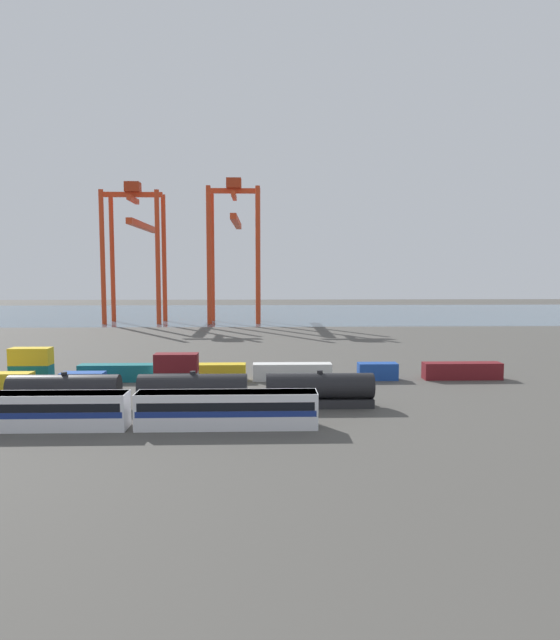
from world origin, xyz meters
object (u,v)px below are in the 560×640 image
object	(u,v)px
freight_tank_row	(193,390)
gantry_crane_west	(136,238)
passenger_train	(36,409)
shipping_container_10	(206,372)
gantry_crane_central	(235,236)
shipping_container_7	(32,373)
shipping_container_12	(378,371)
shipping_container_4	(177,381)

from	to	relation	value
freight_tank_row	gantry_crane_west	world-z (taller)	gantry_crane_west
passenger_train	gantry_crane_west	world-z (taller)	gantry_crane_west
shipping_container_10	gantry_crane_west	distance (m)	109.51
gantry_crane_west	gantry_crane_central	bearing A→B (deg)	-0.37
passenger_train	shipping_container_10	xyz separation A→B (m)	(15.27, 25.39, -0.84)
freight_tank_row	shipping_container_7	world-z (taller)	freight_tank_row
passenger_train	shipping_container_10	bearing A→B (deg)	58.98
shipping_container_10	gantry_crane_west	bearing A→B (deg)	108.40
freight_tank_row	shipping_container_10	bearing A→B (deg)	90.63
freight_tank_row	gantry_crane_west	size ratio (longest dim) A/B	0.97
passenger_train	shipping_container_12	distance (m)	48.88
shipping_container_10	shipping_container_12	distance (m)	26.49
shipping_container_4	shipping_container_7	xyz separation A→B (m)	(-23.01, 6.49, 0.00)
passenger_train	shipping_container_4	size ratio (longest dim) A/B	9.88
passenger_train	shipping_container_4	world-z (taller)	passenger_train
shipping_container_7	gantry_crane_central	xyz separation A→B (m)	(25.71, 100.57, 27.48)
freight_tank_row	gantry_crane_central	distance (m)	120.29
shipping_container_7	gantry_crane_west	bearing A→B (deg)	93.99
shipping_container_12	gantry_crane_west	size ratio (longest dim) A/B	0.13
gantry_crane_west	shipping_container_10	bearing A→B (deg)	-71.60
shipping_container_4	shipping_container_7	bearing A→B (deg)	164.24
shipping_container_4	gantry_crane_central	xyz separation A→B (m)	(2.70, 107.06, 27.48)
passenger_train	gantry_crane_central	size ratio (longest dim) A/B	1.27
shipping_container_10	gantry_crane_central	bearing A→B (deg)	90.45
gantry_crane_west	gantry_crane_central	distance (m)	32.75
shipping_container_12	freight_tank_row	bearing A→B (deg)	-147.52
shipping_container_7	passenger_train	bearing A→B (deg)	-66.15
shipping_container_7	shipping_container_10	size ratio (longest dim) A/B	0.50
freight_tank_row	shipping_container_12	world-z (taller)	freight_tank_row
freight_tank_row	gantry_crane_central	world-z (taller)	gantry_crane_central
shipping_container_7	shipping_container_10	xyz separation A→B (m)	(26.49, 0.00, 0.00)
gantry_crane_west	freight_tank_row	bearing A→B (deg)	-74.00
shipping_container_10	gantry_crane_west	xyz separation A→B (m)	(-33.52, 100.77, 26.71)
shipping_container_4	gantry_crane_west	xyz separation A→B (m)	(-30.04, 107.27, 26.71)
freight_tank_row	shipping_container_4	size ratio (longest dim) A/B	7.34
shipping_container_7	shipping_container_12	xyz separation A→B (m)	(52.98, 0.00, 0.00)
shipping_container_4	passenger_train	bearing A→B (deg)	-121.96
gantry_crane_central	shipping_container_4	bearing A→B (deg)	-91.44
shipping_container_7	shipping_container_10	world-z (taller)	same
gantry_crane_central	passenger_train	bearing A→B (deg)	-96.56
shipping_container_7	shipping_container_12	world-z (taller)	same
shipping_container_7	shipping_container_10	distance (m)	26.49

